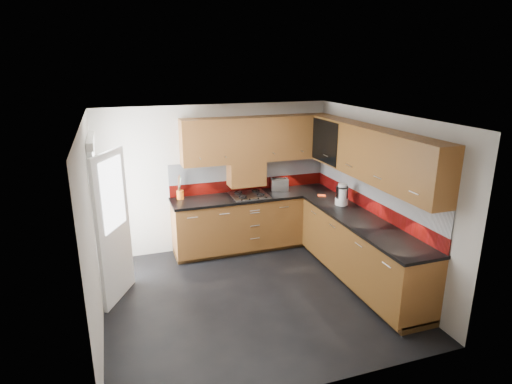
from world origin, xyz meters
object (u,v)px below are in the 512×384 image
object	(u,v)px
food_processor	(342,195)
gas_hob	(249,195)
utensil_pot	(180,193)
toaster	(280,184)

from	to	relation	value
food_processor	gas_hob	bearing A→B (deg)	143.91
utensil_pot	toaster	bearing A→B (deg)	-1.81
utensil_pot	toaster	xyz separation A→B (m)	(1.68, -0.05, 0.01)
utensil_pot	food_processor	size ratio (longest dim) A/B	1.21
toaster	food_processor	bearing A→B (deg)	-59.07
gas_hob	food_processor	xyz separation A→B (m)	(1.20, -0.87, 0.14)
utensil_pot	toaster	distance (m)	1.68
gas_hob	utensil_pot	size ratio (longest dim) A/B	1.49
utensil_pot	food_processor	bearing A→B (deg)	-25.09
toaster	food_processor	size ratio (longest dim) A/B	0.98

